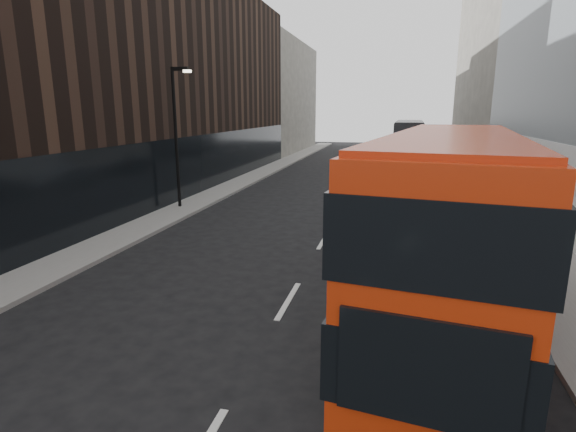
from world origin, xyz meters
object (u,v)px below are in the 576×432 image
Objects in this scene: car_c at (369,173)px; car_b at (366,189)px; street_lamp at (177,128)px; grey_bus at (409,139)px; car_a at (363,211)px; red_bus at (448,221)px.

car_b is at bearing -89.67° from car_c.
car_b is at bearing 25.56° from street_lamp.
car_c is at bearing -98.52° from grey_bus.
car_a is 6.01m from car_b.
grey_bus is at bearing 76.18° from car_b.
grey_bus is 2.82× the size of car_a.
car_a is 1.00× the size of car_b.
street_lamp is 30.81m from grey_bus.
car_a is 13.05m from car_c.
car_c is (-3.15, 21.79, -1.91)m from red_bus.
street_lamp reaches higher than red_bus.
car_c is (9.01, 11.47, -3.53)m from street_lamp.
car_c is (-0.27, 7.03, -0.07)m from car_b.
red_bus is at bearing -86.34° from car_b.
car_c is at bearing 51.85° from street_lamp.
car_a is at bearing 114.29° from red_bus.
car_c is at bearing 106.01° from red_bus.
street_lamp is 16.03m from red_bus.
car_a is (-2.59, 8.76, -1.82)m from red_bus.
red_bus is 2.59× the size of car_c.
car_b is (-2.71, -23.87, -1.39)m from grey_bus.
red_bus is 2.67× the size of car_a.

